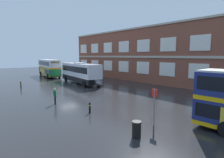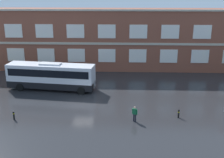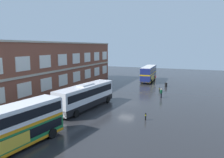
{
  "view_description": "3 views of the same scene",
  "coord_description": "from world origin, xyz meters",
  "px_view_note": "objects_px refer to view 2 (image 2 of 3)",
  "views": [
    {
      "loc": [
        24.27,
        -12.39,
        5.03
      ],
      "look_at": [
        4.04,
        4.88,
        1.64
      ],
      "focal_mm": 29.45,
      "sensor_mm": 36.0,
      "label": 1
    },
    {
      "loc": [
        4.88,
        -32.55,
        13.59
      ],
      "look_at": [
        3.44,
        4.26,
        1.83
      ],
      "focal_mm": 46.07,
      "sensor_mm": 36.0,
      "label": 2
    },
    {
      "loc": [
        -32.56,
        -10.45,
        9.45
      ],
      "look_at": [
        3.67,
        4.06,
        3.36
      ],
      "focal_mm": 33.76,
      "sensor_mm": 36.0,
      "label": 3
    }
  ],
  "objects_px": {
    "touring_coach": "(51,76)",
    "safety_bollard_east": "(179,114)",
    "safety_bollard_west": "(14,115)",
    "waiting_passenger": "(135,113)"
  },
  "relations": [
    {
      "from": "touring_coach",
      "to": "safety_bollard_east",
      "type": "distance_m",
      "value": 18.21
    },
    {
      "from": "safety_bollard_west",
      "to": "safety_bollard_east",
      "type": "bearing_deg",
      "value": 3.62
    },
    {
      "from": "touring_coach",
      "to": "safety_bollard_east",
      "type": "relative_size",
      "value": 12.87
    },
    {
      "from": "waiting_passenger",
      "to": "touring_coach",
      "type": "bearing_deg",
      "value": 139.27
    },
    {
      "from": "safety_bollard_west",
      "to": "safety_bollard_east",
      "type": "xyz_separation_m",
      "value": [
        17.8,
        1.13,
        0.0
      ]
    },
    {
      "from": "touring_coach",
      "to": "waiting_passenger",
      "type": "height_order",
      "value": "touring_coach"
    },
    {
      "from": "touring_coach",
      "to": "waiting_passenger",
      "type": "relative_size",
      "value": 7.19
    },
    {
      "from": "touring_coach",
      "to": "safety_bollard_east",
      "type": "bearing_deg",
      "value": -28.08
    },
    {
      "from": "touring_coach",
      "to": "safety_bollard_west",
      "type": "bearing_deg",
      "value": -100.44
    },
    {
      "from": "waiting_passenger",
      "to": "safety_bollard_west",
      "type": "height_order",
      "value": "waiting_passenger"
    }
  ]
}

